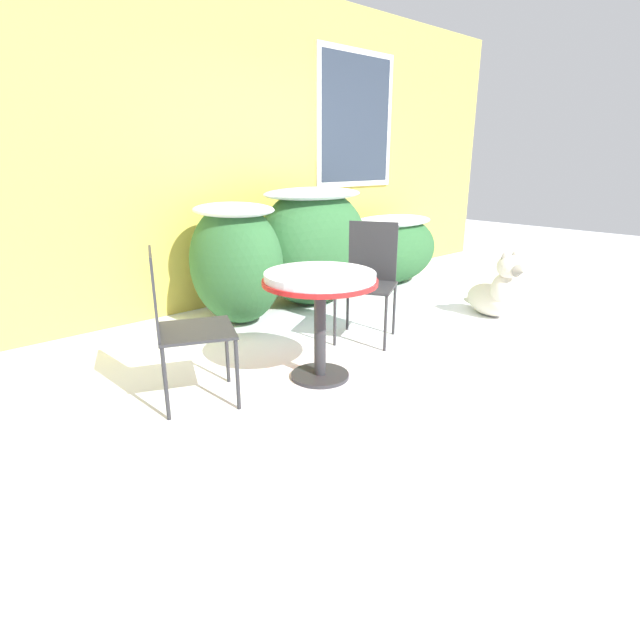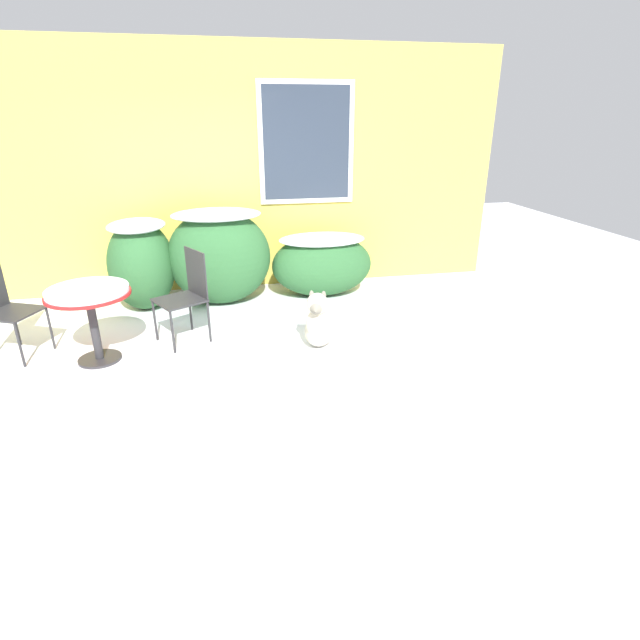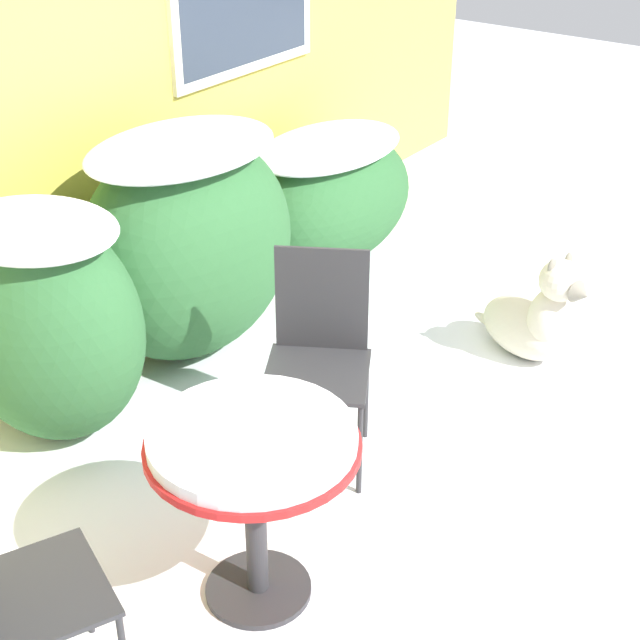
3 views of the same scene
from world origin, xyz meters
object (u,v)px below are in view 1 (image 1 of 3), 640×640
at_px(patio_table, 320,291).
at_px(patio_chair_near_table, 369,276).
at_px(patio_chair_far_side, 180,321).
at_px(dog, 495,293).

distance_m(patio_table, patio_chair_near_table, 0.93).
relative_size(patio_chair_near_table, patio_chair_far_side, 1.00).
bearing_deg(dog, patio_table, -163.60).
xyz_separation_m(patio_table, patio_chair_near_table, (0.86, 0.34, -0.09)).
height_order(patio_table, patio_chair_far_side, patio_chair_far_side).
xyz_separation_m(patio_table, dog, (2.17, -0.09, -0.39)).
height_order(patio_chair_near_table, patio_chair_far_side, same).
distance_m(patio_chair_near_table, patio_chair_far_side, 1.71).
bearing_deg(patio_chair_far_side, patio_chair_near_table, -64.50).
height_order(patio_chair_near_table, dog, patio_chair_near_table).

